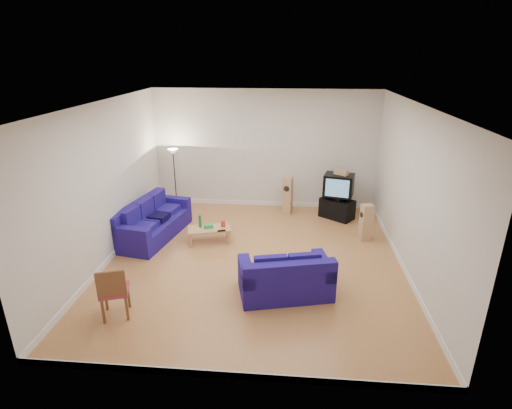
# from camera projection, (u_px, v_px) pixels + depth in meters

# --- Properties ---
(room) EXTENTS (6.01, 6.51, 3.21)m
(room) POSITION_uv_depth(u_px,v_px,m) (254.00, 191.00, 7.77)
(room) COLOR #95592E
(room) RESTS_ON ground
(sofa_three_seat) EXTENTS (1.33, 2.31, 0.84)m
(sofa_three_seat) POSITION_uv_depth(u_px,v_px,m) (151.00, 224.00, 9.32)
(sofa_three_seat) COLOR navy
(sofa_three_seat) RESTS_ON ground
(sofa_loveseat) EXTENTS (1.76, 1.24, 0.80)m
(sofa_loveseat) POSITION_uv_depth(u_px,v_px,m) (286.00, 280.00, 7.05)
(sofa_loveseat) COLOR navy
(sofa_loveseat) RESTS_ON ground
(coffee_table) EXTENTS (1.04, 0.70, 0.35)m
(coffee_table) POSITION_uv_depth(u_px,v_px,m) (209.00, 230.00, 9.04)
(coffee_table) COLOR tan
(coffee_table) RESTS_ON ground
(bottle) EXTENTS (0.09, 0.09, 0.29)m
(bottle) POSITION_uv_depth(u_px,v_px,m) (200.00, 221.00, 9.02)
(bottle) COLOR #197233
(bottle) RESTS_ON coffee_table
(tissue_box) EXTENTS (0.22, 0.17, 0.08)m
(tissue_box) POSITION_uv_depth(u_px,v_px,m) (208.00, 226.00, 9.01)
(tissue_box) COLOR green
(tissue_box) RESTS_ON coffee_table
(red_canister) EXTENTS (0.14, 0.14, 0.14)m
(red_canister) POSITION_uv_depth(u_px,v_px,m) (223.00, 224.00, 9.08)
(red_canister) COLOR red
(red_canister) RESTS_ON coffee_table
(remote) EXTENTS (0.19, 0.11, 0.02)m
(remote) POSITION_uv_depth(u_px,v_px,m) (221.00, 231.00, 8.86)
(remote) COLOR black
(remote) RESTS_ON coffee_table
(tv_stand) EXTENTS (0.95, 0.88, 0.51)m
(tv_stand) POSITION_uv_depth(u_px,v_px,m) (337.00, 209.00, 10.38)
(tv_stand) COLOR black
(tv_stand) RESTS_ON ground
(av_receiver) EXTENTS (0.55, 0.56, 0.10)m
(av_receiver) POSITION_uv_depth(u_px,v_px,m) (337.00, 197.00, 10.32)
(av_receiver) COLOR black
(av_receiver) RESTS_ON tv_stand
(television) EXTENTS (0.84, 0.70, 0.56)m
(television) POSITION_uv_depth(u_px,v_px,m) (339.00, 185.00, 10.17)
(television) COLOR black
(television) RESTS_ON av_receiver
(centre_speaker) EXTENTS (0.37, 0.32, 0.12)m
(centre_speaker) POSITION_uv_depth(u_px,v_px,m) (341.00, 172.00, 10.04)
(centre_speaker) COLOR tan
(centre_speaker) RESTS_ON television
(speaker_left) EXTENTS (0.29, 0.35, 1.00)m
(speaker_left) POSITION_uv_depth(u_px,v_px,m) (288.00, 195.00, 10.60)
(speaker_left) COLOR tan
(speaker_left) RESTS_ON ground
(speaker_right) EXTENTS (0.31, 0.27, 0.86)m
(speaker_right) POSITION_uv_depth(u_px,v_px,m) (366.00, 223.00, 9.09)
(speaker_right) COLOR tan
(speaker_right) RESTS_ON ground
(floor_lamp) EXTENTS (0.29, 0.29, 1.70)m
(floor_lamp) POSITION_uv_depth(u_px,v_px,m) (174.00, 160.00, 10.53)
(floor_lamp) COLOR black
(floor_lamp) RESTS_ON ground
(dining_chair) EXTENTS (0.56, 0.56, 0.93)m
(dining_chair) POSITION_uv_depth(u_px,v_px,m) (113.00, 290.00, 6.36)
(dining_chair) COLOR brown
(dining_chair) RESTS_ON ground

